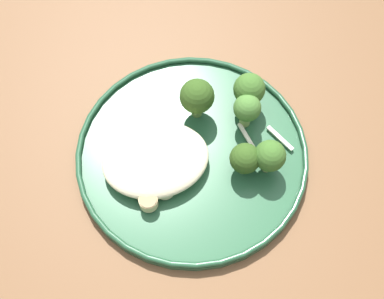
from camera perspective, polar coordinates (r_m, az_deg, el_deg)
name	(u,v)px	position (r m, az deg, el deg)	size (l,w,h in m)	color
ground	(193,262)	(1.33, 0.14, -13.06)	(6.00, 6.00, 0.00)	#665B51
wooden_dining_table	(194,154)	(0.71, 0.25, -0.50)	(1.40, 1.00, 0.74)	brown
dinner_plate	(192,154)	(0.61, 0.00, -0.48)	(0.29, 0.29, 0.02)	#235133
noodle_bed	(156,159)	(0.59, -4.27, -1.16)	(0.13, 0.10, 0.03)	beige
seared_scallop_left_edge	(141,167)	(0.59, -5.95, -2.08)	(0.04, 0.04, 0.01)	#E5C689
seared_scallop_half_hidden	(148,202)	(0.57, -5.12, -6.11)	(0.02, 0.02, 0.02)	#E5C689
seared_scallop_center_golden	(165,189)	(0.58, -3.22, -4.59)	(0.02, 0.02, 0.01)	beige
seared_scallop_tiny_bay	(125,155)	(0.60, -7.82, -0.69)	(0.04, 0.04, 0.01)	beige
seared_scallop_large_seared	(152,146)	(0.60, -4.72, 0.45)	(0.03, 0.03, 0.02)	#E5C689
seared_scallop_tilted_round	(142,187)	(0.58, -5.84, -4.39)	(0.03, 0.03, 0.02)	#DBB77A
broccoli_floret_tall_stalk	(245,159)	(0.58, 6.21, -1.10)	(0.04, 0.04, 0.05)	#7A994C
broccoli_floret_small_sprig	(249,90)	(0.62, 6.70, 6.96)	(0.04, 0.04, 0.06)	#89A356
broccoli_floret_right_tilted	(247,109)	(0.60, 6.46, 4.73)	(0.03, 0.03, 0.05)	#89A356
broccoli_floret_center_pile	(197,97)	(0.60, 0.59, 6.18)	(0.04, 0.04, 0.06)	#7A994C
broccoli_floret_left_leaning	(270,156)	(0.58, 9.09, -0.79)	(0.04, 0.04, 0.05)	#89A356
onion_sliver_short_strip	(280,138)	(0.62, 10.26, 1.31)	(0.04, 0.01, 0.00)	silver
onion_sliver_long_sliver	(248,139)	(0.62, 6.55, 1.28)	(0.05, 0.01, 0.00)	silver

